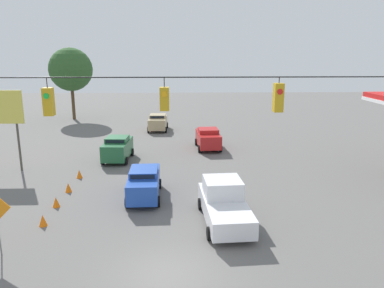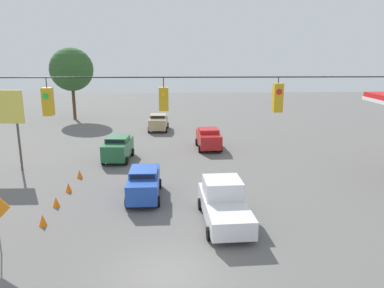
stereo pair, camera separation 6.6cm
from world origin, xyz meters
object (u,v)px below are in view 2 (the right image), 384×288
object	(u,v)px
pickup_truck_white_crossing_near	(224,203)
traffic_cone_nearest	(43,220)
traffic_cone_second	(56,202)
traffic_cone_fourth	(80,174)
sedan_red_oncoming_deep	(208,138)
sedan_tan_withflow_deep	(158,122)
tree_horizon_left	(71,70)
sedan_blue_withflow_mid	(144,182)
traffic_cone_third	(68,187)
sedan_green_withflow_far	(118,148)
overhead_signal_span	(165,147)

from	to	relation	value
pickup_truck_white_crossing_near	traffic_cone_nearest	bearing A→B (deg)	1.61
traffic_cone_second	traffic_cone_fourth	xyz separation A→B (m)	(-0.01, -5.07, 0.00)
sedan_red_oncoming_deep	traffic_cone_second	distance (m)	16.28
sedan_red_oncoming_deep	traffic_cone_fourth	world-z (taller)	sedan_red_oncoming_deep
sedan_tan_withflow_deep	tree_horizon_left	distance (m)	14.87
sedan_blue_withflow_mid	traffic_cone_nearest	xyz separation A→B (m)	(4.78, 3.68, -0.66)
sedan_red_oncoming_deep	traffic_cone_third	bearing A→B (deg)	48.11
sedan_tan_withflow_deep	traffic_cone_fourth	size ratio (longest dim) A/B	7.08
sedan_blue_withflow_mid	sedan_green_withflow_far	bearing A→B (deg)	-70.77
sedan_red_oncoming_deep	traffic_cone_nearest	distance (m)	18.21
sedan_blue_withflow_mid	traffic_cone_fourth	world-z (taller)	sedan_blue_withflow_mid
traffic_cone_second	tree_horizon_left	distance (m)	30.73
sedan_green_withflow_far	traffic_cone_third	world-z (taller)	sedan_green_withflow_far
traffic_cone_fourth	tree_horizon_left	bearing A→B (deg)	-74.22
overhead_signal_span	traffic_cone_second	size ratio (longest dim) A/B	31.88
traffic_cone_nearest	traffic_cone_third	xyz separation A→B (m)	(0.08, -4.76, 0.00)
sedan_red_oncoming_deep	sedan_tan_withflow_deep	bearing A→B (deg)	-59.50
overhead_signal_span	sedan_red_oncoming_deep	distance (m)	20.78
traffic_cone_third	sedan_tan_withflow_deep	bearing A→B (deg)	-103.45
sedan_tan_withflow_deep	traffic_cone_third	bearing A→B (deg)	76.55
sedan_red_oncoming_deep	sedan_tan_withflow_deep	world-z (taller)	sedan_red_oncoming_deep
sedan_green_withflow_far	tree_horizon_left	distance (m)	22.36
sedan_green_withflow_far	tree_horizon_left	bearing A→B (deg)	-65.92
pickup_truck_white_crossing_near	traffic_cone_third	xyz separation A→B (m)	(9.28, -4.50, -0.68)
pickup_truck_white_crossing_near	traffic_cone_nearest	size ratio (longest dim) A/B	9.49
overhead_signal_span	sedan_tan_withflow_deep	size ratio (longest dim) A/B	4.50
overhead_signal_span	traffic_cone_fourth	xyz separation A→B (m)	(6.52, -12.08, -4.91)
sedan_green_withflow_far	sedan_tan_withflow_deep	bearing A→B (deg)	-102.21
pickup_truck_white_crossing_near	traffic_cone_third	world-z (taller)	pickup_truck_white_crossing_near
tree_horizon_left	traffic_cone_nearest	bearing A→B (deg)	102.34
sedan_blue_withflow_mid	traffic_cone_second	xyz separation A→B (m)	(4.88, 1.29, -0.66)
pickup_truck_white_crossing_near	sedan_tan_withflow_deep	world-z (taller)	pickup_truck_white_crossing_near
pickup_truck_white_crossing_near	traffic_cone_third	size ratio (longest dim) A/B	9.49
sedan_red_oncoming_deep	sedan_green_withflow_far	xyz separation A→B (m)	(7.64, 3.57, 0.04)
sedan_tan_withflow_deep	traffic_cone_nearest	size ratio (longest dim) A/B	7.08
traffic_cone_third	sedan_red_oncoming_deep	bearing A→B (deg)	-131.89
pickup_truck_white_crossing_near	traffic_cone_nearest	world-z (taller)	pickup_truck_white_crossing_near
sedan_tan_withflow_deep	sedan_green_withflow_far	bearing A→B (deg)	77.79
tree_horizon_left	pickup_truck_white_crossing_near	bearing A→B (deg)	117.16
traffic_cone_third	traffic_cone_fourth	distance (m)	2.71
sedan_tan_withflow_deep	traffic_cone_third	size ratio (longest dim) A/B	7.08
sedan_blue_withflow_mid	traffic_cone_nearest	size ratio (longest dim) A/B	7.73
traffic_cone_nearest	sedan_green_withflow_far	bearing A→B (deg)	-99.09
traffic_cone_third	traffic_cone_fourth	world-z (taller)	same
traffic_cone_third	traffic_cone_fourth	bearing A→B (deg)	-89.86
traffic_cone_fourth	overhead_signal_span	bearing A→B (deg)	118.35
pickup_truck_white_crossing_near	sedan_blue_withflow_mid	world-z (taller)	pickup_truck_white_crossing_near
sedan_blue_withflow_mid	traffic_cone_fourth	distance (m)	6.20
traffic_cone_second	sedan_blue_withflow_mid	bearing A→B (deg)	-165.24
sedan_green_withflow_far	traffic_cone_second	size ratio (longest dim) A/B	7.10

